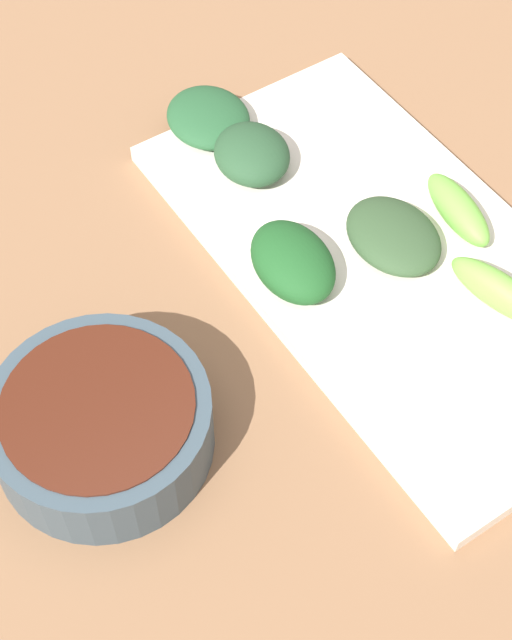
# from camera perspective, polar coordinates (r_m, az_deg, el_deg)

# --- Properties ---
(tabletop) EXTENTS (2.10, 2.10, 0.02)m
(tabletop) POSITION_cam_1_polar(r_m,az_deg,el_deg) (0.61, 2.10, -1.68)
(tabletop) COLOR brown
(tabletop) RESTS_ON ground
(sauce_bowl) EXTENTS (0.13, 0.13, 0.04)m
(sauce_bowl) POSITION_cam_1_polar(r_m,az_deg,el_deg) (0.55, -9.00, -5.98)
(sauce_bowl) COLOR #384952
(sauce_bowl) RESTS_ON tabletop
(serving_plate) EXTENTS (0.18, 0.35, 0.01)m
(serving_plate) POSITION_cam_1_polar(r_m,az_deg,el_deg) (0.64, 7.73, 3.55)
(serving_plate) COLOR silver
(serving_plate) RESTS_ON tabletop
(broccoli_leafy_0) EXTENTS (0.06, 0.07, 0.02)m
(broccoli_leafy_0) POSITION_cam_1_polar(r_m,az_deg,el_deg) (0.63, 8.02, 4.89)
(broccoli_leafy_0) COLOR #2F4A2A
(broccoli_leafy_0) RESTS_ON serving_plate
(broccoli_stalk_1) EXTENTS (0.03, 0.07, 0.02)m
(broccoli_stalk_1) POSITION_cam_1_polar(r_m,az_deg,el_deg) (0.65, 11.71, 6.34)
(broccoli_stalk_1) COLOR #6EBB42
(broccoli_stalk_1) RESTS_ON serving_plate
(broccoli_leafy_2) EXTENTS (0.06, 0.07, 0.03)m
(broccoli_leafy_2) POSITION_cam_1_polar(r_m,az_deg,el_deg) (0.61, 2.16, 3.42)
(broccoli_leafy_2) COLOR #1C5021
(broccoli_leafy_2) RESTS_ON serving_plate
(broccoli_leafy_3) EXTENTS (0.06, 0.07, 0.03)m
(broccoli_leafy_3) POSITION_cam_1_polar(r_m,az_deg,el_deg) (0.67, -0.24, 9.66)
(broccoli_leafy_3) COLOR #26492C
(broccoli_leafy_3) RESTS_ON serving_plate
(broccoli_leafy_4) EXTENTS (0.06, 0.07, 0.02)m
(broccoli_leafy_4) POSITION_cam_1_polar(r_m,az_deg,el_deg) (0.70, -2.80, 11.72)
(broccoli_leafy_4) COLOR #23512D
(broccoli_leafy_4) RESTS_ON serving_plate
(broccoli_stalk_5) EXTENTS (0.04, 0.07, 0.02)m
(broccoli_stalk_5) POSITION_cam_1_polar(r_m,az_deg,el_deg) (0.61, 14.02, 1.63)
(broccoli_stalk_5) COLOR #72B942
(broccoli_stalk_5) RESTS_ON serving_plate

